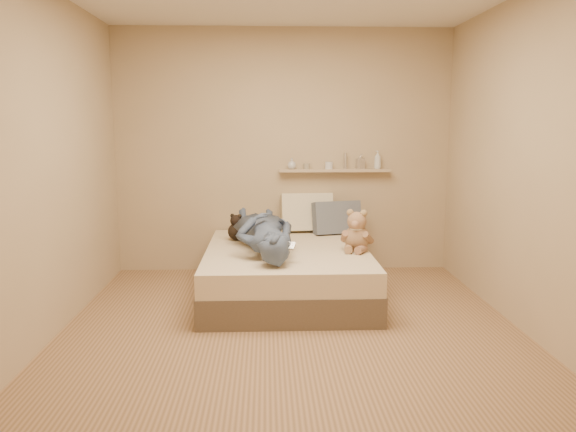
{
  "coord_description": "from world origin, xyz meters",
  "views": [
    {
      "loc": [
        -0.19,
        -4.18,
        1.59
      ],
      "look_at": [
        0.0,
        0.65,
        0.8
      ],
      "focal_mm": 35.0,
      "sensor_mm": 36.0,
      "label": 1
    }
  ],
  "objects_px": {
    "dark_plush": "(236,229)",
    "pillow_grey": "(337,218)",
    "game_console": "(285,245)",
    "pillow_cream": "(307,213)",
    "wall_shelf": "(335,170)",
    "person": "(263,231)",
    "bed": "(287,272)",
    "teddy_bear": "(357,234)"
  },
  "relations": [
    {
      "from": "teddy_bear",
      "to": "pillow_cream",
      "type": "distance_m",
      "value": 1.04
    },
    {
      "from": "dark_plush",
      "to": "pillow_cream",
      "type": "relative_size",
      "value": 0.49
    },
    {
      "from": "pillow_cream",
      "to": "wall_shelf",
      "type": "height_order",
      "value": "wall_shelf"
    },
    {
      "from": "pillow_cream",
      "to": "wall_shelf",
      "type": "distance_m",
      "value": 0.55
    },
    {
      "from": "game_console",
      "to": "teddy_bear",
      "type": "relative_size",
      "value": 0.46
    },
    {
      "from": "game_console",
      "to": "person",
      "type": "xyz_separation_m",
      "value": [
        -0.18,
        0.49,
        0.03
      ]
    },
    {
      "from": "pillow_grey",
      "to": "person",
      "type": "distance_m",
      "value": 1.07
    },
    {
      "from": "pillow_grey",
      "to": "person",
      "type": "xyz_separation_m",
      "value": [
        -0.77,
        -0.75,
        0.01
      ]
    },
    {
      "from": "dark_plush",
      "to": "pillow_cream",
      "type": "bearing_deg",
      "value": 31.35
    },
    {
      "from": "pillow_grey",
      "to": "pillow_cream",
      "type": "bearing_deg",
      "value": 155.26
    },
    {
      "from": "bed",
      "to": "wall_shelf",
      "type": "xyz_separation_m",
      "value": [
        0.55,
        0.91,
        0.88
      ]
    },
    {
      "from": "teddy_bear",
      "to": "bed",
      "type": "bearing_deg",
      "value": 167.46
    },
    {
      "from": "bed",
      "to": "person",
      "type": "bearing_deg",
      "value": -164.76
    },
    {
      "from": "game_console",
      "to": "wall_shelf",
      "type": "bearing_deg",
      "value": 68.19
    },
    {
      "from": "game_console",
      "to": "person",
      "type": "height_order",
      "value": "person"
    },
    {
      "from": "game_console",
      "to": "bed",
      "type": "bearing_deg",
      "value": 86.51
    },
    {
      "from": "dark_plush",
      "to": "person",
      "type": "height_order",
      "value": "person"
    },
    {
      "from": "dark_plush",
      "to": "wall_shelf",
      "type": "distance_m",
      "value": 1.28
    },
    {
      "from": "game_console",
      "to": "pillow_cream",
      "type": "relative_size",
      "value": 0.33
    },
    {
      "from": "person",
      "to": "game_console",
      "type": "bearing_deg",
      "value": 103.38
    },
    {
      "from": "bed",
      "to": "teddy_bear",
      "type": "xyz_separation_m",
      "value": [
        0.63,
        -0.14,
        0.39
      ]
    },
    {
      "from": "teddy_bear",
      "to": "wall_shelf",
      "type": "height_order",
      "value": "wall_shelf"
    },
    {
      "from": "teddy_bear",
      "to": "dark_plush",
      "type": "height_order",
      "value": "teddy_bear"
    },
    {
      "from": "pillow_grey",
      "to": "game_console",
      "type": "bearing_deg",
      "value": -115.29
    },
    {
      "from": "game_console",
      "to": "wall_shelf",
      "type": "distance_m",
      "value": 1.65
    },
    {
      "from": "person",
      "to": "teddy_bear",
      "type": "bearing_deg",
      "value": 167.36
    },
    {
      "from": "bed",
      "to": "pillow_cream",
      "type": "height_order",
      "value": "pillow_cream"
    },
    {
      "from": "teddy_bear",
      "to": "game_console",
      "type": "bearing_deg",
      "value": -148.3
    },
    {
      "from": "game_console",
      "to": "pillow_cream",
      "type": "height_order",
      "value": "pillow_cream"
    },
    {
      "from": "pillow_cream",
      "to": "pillow_grey",
      "type": "relative_size",
      "value": 1.1
    },
    {
      "from": "bed",
      "to": "person",
      "type": "height_order",
      "value": "person"
    },
    {
      "from": "bed",
      "to": "pillow_grey",
      "type": "distance_m",
      "value": 0.97
    },
    {
      "from": "bed",
      "to": "game_console",
      "type": "relative_size",
      "value": 10.57
    },
    {
      "from": "person",
      "to": "pillow_cream",
      "type": "bearing_deg",
      "value": -124.83
    },
    {
      "from": "pillow_grey",
      "to": "person",
      "type": "height_order",
      "value": "person"
    },
    {
      "from": "bed",
      "to": "dark_plush",
      "type": "height_order",
      "value": "dark_plush"
    },
    {
      "from": "game_console",
      "to": "dark_plush",
      "type": "bearing_deg",
      "value": 115.95
    },
    {
      "from": "game_console",
      "to": "dark_plush",
      "type": "height_order",
      "value": "dark_plush"
    },
    {
      "from": "game_console",
      "to": "teddy_bear",
      "type": "xyz_separation_m",
      "value": [
        0.66,
        0.41,
        0.01
      ]
    },
    {
      "from": "bed",
      "to": "person",
      "type": "xyz_separation_m",
      "value": [
        -0.22,
        -0.06,
        0.41
      ]
    },
    {
      "from": "dark_plush",
      "to": "pillow_grey",
      "type": "bearing_deg",
      "value": 16.5
    },
    {
      "from": "person",
      "to": "wall_shelf",
      "type": "xyz_separation_m",
      "value": [
        0.77,
        0.97,
        0.47
      ]
    }
  ]
}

